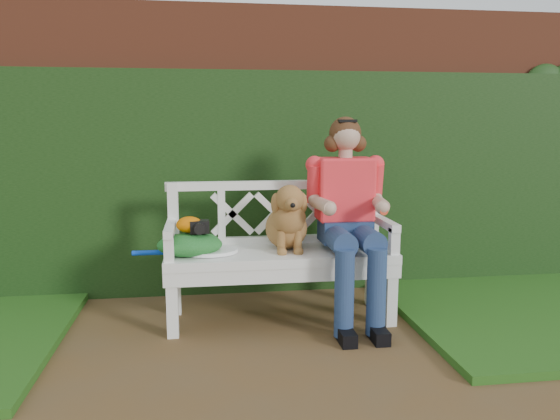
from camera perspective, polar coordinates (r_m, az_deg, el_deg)
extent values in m
plane|color=brown|center=(2.85, -2.79, -18.43)|extent=(60.00, 60.00, 0.00)
cube|color=brown|center=(4.43, -5.20, 6.30)|extent=(10.00, 0.30, 2.20)
cube|color=#214017|center=(4.23, -5.00, 2.77)|extent=(10.00, 0.18, 1.70)
cube|color=black|center=(3.51, -8.41, -1.73)|extent=(0.12, 0.10, 0.08)
ellipsoid|color=#D16302|center=(3.52, -9.47, -1.52)|extent=(0.20, 0.17, 0.10)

